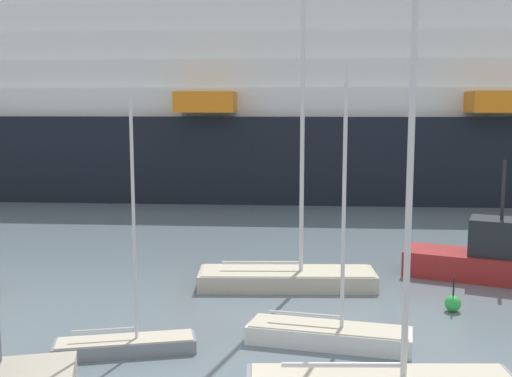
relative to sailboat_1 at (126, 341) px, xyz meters
The scene contains 6 objects.
sailboat_1 is the anchor object (origin of this frame).
sailboat_4 6.28m from the sailboat_1, 11.14° to the left, with size 5.27×2.14×8.77m.
sailboat_6 8.69m from the sailboat_1, 58.00° to the left, with size 7.42×2.71×13.91m.
fishing_boat_2 16.28m from the sailboat_1, 34.62° to the left, with size 7.52×4.49×5.20m.
channel_buoy_1 11.80m from the sailboat_1, 24.19° to the left, with size 0.60×0.60×1.27m.
cruise_ship 38.59m from the sailboat_1, 77.88° to the left, with size 121.15×20.54×23.57m.
Camera 1 is at (2.80, -13.12, 7.47)m, focal length 43.53 mm.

